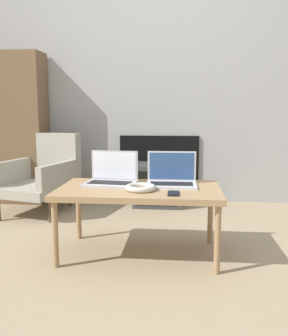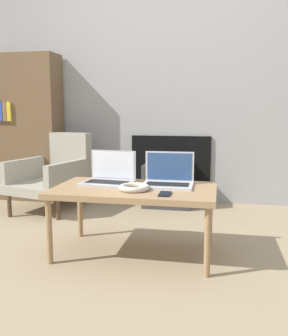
# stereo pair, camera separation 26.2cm
# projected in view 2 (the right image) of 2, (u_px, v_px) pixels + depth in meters

# --- Properties ---
(ground_plane) EXTENTS (14.00, 14.00, 0.00)m
(ground_plane) POSITION_uv_depth(u_px,v_px,m) (128.00, 264.00, 2.24)
(ground_plane) COLOR #998466
(wall_back) EXTENTS (7.00, 0.08, 2.60)m
(wall_back) POSITION_uv_depth(u_px,v_px,m) (168.00, 72.00, 3.67)
(wall_back) COLOR #999999
(wall_back) RESTS_ON ground_plane
(table) EXTENTS (1.01, 0.59, 0.43)m
(table) POSITION_uv_depth(u_px,v_px,m) (135.00, 193.00, 2.35)
(table) COLOR #9E7A51
(table) RESTS_ON ground_plane
(laptop_left) EXTENTS (0.34, 0.27, 0.21)m
(laptop_left) POSITION_uv_depth(u_px,v_px,m) (109.00, 177.00, 2.47)
(laptop_left) COLOR #B2B2B7
(laptop_left) RESTS_ON table
(laptop_right) EXTENTS (0.32, 0.24, 0.21)m
(laptop_right) POSITION_uv_depth(u_px,v_px,m) (168.00, 179.00, 2.39)
(laptop_right) COLOR silver
(laptop_right) RESTS_ON table
(headphones) EXTENTS (0.19, 0.19, 0.03)m
(headphones) POSITION_uv_depth(u_px,v_px,m) (134.00, 187.00, 2.25)
(headphones) COLOR beige
(headphones) RESTS_ON table
(phone) EXTENTS (0.07, 0.12, 0.01)m
(phone) POSITION_uv_depth(u_px,v_px,m) (165.00, 194.00, 2.14)
(phone) COLOR black
(phone) RESTS_ON table
(tv) EXTENTS (0.45, 0.37, 0.40)m
(tv) POSITION_uv_depth(u_px,v_px,m) (168.00, 185.00, 3.60)
(tv) COLOR #383838
(tv) RESTS_ON ground_plane
(armchair) EXTENTS (0.70, 0.78, 0.70)m
(armchair) POSITION_uv_depth(u_px,v_px,m) (54.00, 172.00, 3.51)
(armchair) COLOR gray
(armchair) RESTS_ON ground_plane
(bookshelf) EXTENTS (0.69, 0.32, 1.47)m
(bookshelf) POSITION_uv_depth(u_px,v_px,m) (27.00, 128.00, 3.84)
(bookshelf) COLOR brown
(bookshelf) RESTS_ON ground_plane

